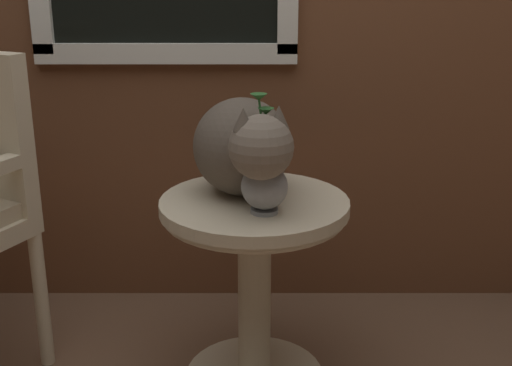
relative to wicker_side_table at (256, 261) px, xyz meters
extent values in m
cube|color=silver|center=(-0.31, 0.57, 0.53)|extent=(0.92, 0.03, 0.07)
cylinder|color=beige|center=(0.00, 0.00, -0.11)|extent=(0.10, 0.10, 0.54)
cylinder|color=beige|center=(0.00, 0.00, 0.17)|extent=(0.54, 0.54, 0.03)
torus|color=beige|center=(0.00, 0.00, 0.15)|extent=(0.53, 0.53, 0.02)
cylinder|color=beige|center=(-0.68, 0.10, -0.18)|extent=(0.04, 0.04, 0.46)
ellipsoid|color=brown|center=(-0.04, 0.06, 0.33)|extent=(0.35, 0.36, 0.28)
sphere|color=#76695D|center=(0.02, -0.13, 0.38)|extent=(0.17, 0.17, 0.17)
cone|color=brown|center=(-0.03, -0.14, 0.46)|extent=(0.05, 0.05, 0.06)
cone|color=brown|center=(0.06, -0.12, 0.46)|extent=(0.05, 0.05, 0.06)
cylinder|color=brown|center=(-0.09, 0.26, 0.25)|extent=(0.13, 0.27, 0.06)
cylinder|color=gray|center=(0.03, -0.10, 0.20)|extent=(0.08, 0.08, 0.01)
ellipsoid|color=gray|center=(0.03, -0.10, 0.27)|extent=(0.13, 0.13, 0.13)
cylinder|color=gray|center=(0.03, -0.10, 0.35)|extent=(0.07, 0.07, 0.06)
torus|color=gray|center=(0.03, -0.10, 0.38)|extent=(0.09, 0.09, 0.02)
cylinder|color=#2D662D|center=(0.02, -0.09, 0.44)|extent=(0.02, 0.03, 0.13)
cone|color=#2D662D|center=(0.01, -0.08, 0.50)|extent=(0.04, 0.04, 0.02)
cylinder|color=#2D662D|center=(0.03, -0.09, 0.42)|extent=(0.01, 0.03, 0.09)
cone|color=#2D662D|center=(0.03, -0.08, 0.47)|extent=(0.04, 0.04, 0.02)
camera|label=1|loc=(0.00, -1.80, 0.84)|focal=47.07mm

